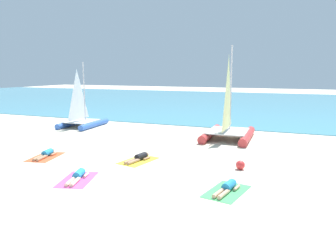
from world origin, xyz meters
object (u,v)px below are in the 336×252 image
sailboat_red (228,126)px  towel_rightmost (227,191)px  towel_center_right (138,161)px  sunbather_center_left (78,176)px  sailboat_blue (82,117)px  sunbather_leftmost (46,154)px  towel_center_left (77,180)px  sunbather_center_right (139,158)px  sunbather_rightmost (227,187)px  beach_ball (240,165)px  towel_leftmost (45,157)px

sailboat_red → towel_rightmost: bearing=-80.4°
towel_center_right → sunbather_center_left: bearing=-107.0°
sailboat_blue → sailboat_red: bearing=-5.8°
sunbather_leftmost → towel_center_left: bearing=-43.9°
sunbather_center_right → towel_rightmost: size_ratio=0.82×
sunbather_rightmost → beach_ball: beach_ball is taller
sailboat_blue → towel_center_right: bearing=-43.5°
sunbather_rightmost → towel_center_left: bearing=-159.0°
sunbather_center_left → sunbather_center_right: bearing=55.8°
towel_rightmost → sunbather_rightmost: size_ratio=1.22×
towel_center_left → sunbather_center_left: sunbather_center_left is taller
sailboat_blue → beach_ball: bearing=-30.2°
sailboat_red → sunbather_center_right: (-2.78, -6.18, -0.69)m
sunbather_leftmost → towel_center_right: size_ratio=0.82×
sunbather_leftmost → towel_rightmost: size_ratio=0.82×
towel_leftmost → beach_ball: (8.90, 1.50, 0.18)m
sailboat_blue → sunbather_center_right: size_ratio=2.98×
sunbather_center_left → towel_center_left: bearing=-90.0°
towel_rightmost → beach_ball: size_ratio=5.02×
sunbather_leftmost → sunbather_center_left: bearing=-43.3°
towel_rightmost → sunbather_center_right: bearing=152.5°
sunbather_center_left → sunbather_rightmost: 5.55m
sailboat_blue → towel_leftmost: 8.49m
sailboat_blue → towel_rightmost: bearing=-39.3°
sailboat_red → sunbather_leftmost: (-7.19, -7.25, -0.69)m
towel_rightmost → beach_ball: 2.70m
towel_leftmost → towel_center_left: same height
sailboat_red → towel_center_left: sailboat_red is taller
sunbather_leftmost → towel_rightmost: sunbather_leftmost is taller
sailboat_red → sunbather_center_left: size_ratio=3.60×
sunbather_leftmost → sunbather_rightmost: (8.92, -1.20, 0.00)m
sailboat_red → towel_leftmost: sailboat_red is taller
beach_ball → sunbather_center_left: bearing=-147.2°
beach_ball → sunbather_leftmost: bearing=-170.9°
sailboat_blue → towel_leftmost: (3.61, -7.65, -0.69)m
towel_rightmost → sunbather_leftmost: bearing=171.9°
sailboat_blue → towel_leftmost: size_ratio=2.45×
towel_rightmost → beach_ball: (0.00, 2.69, 0.18)m
towel_leftmost → sunbather_leftmost: size_ratio=1.22×
sunbather_rightmost → beach_ball: 2.63m
sailboat_red → towel_center_left: 10.16m
towel_center_left → sunbather_center_right: size_ratio=1.22×
sunbather_center_right → sailboat_blue: bearing=152.1°
towel_center_left → sunbather_center_right: (0.94, 3.24, 0.13)m
towel_leftmost → sunbather_leftmost: 0.14m
towel_center_left → beach_ball: bearing=33.4°
sunbather_rightmost → sailboat_red: bearing=112.6°
sailboat_blue → towel_center_left: bearing=-58.1°
sunbather_leftmost → towel_center_right: bearing=1.0°
sailboat_red → beach_ball: sailboat_red is taller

